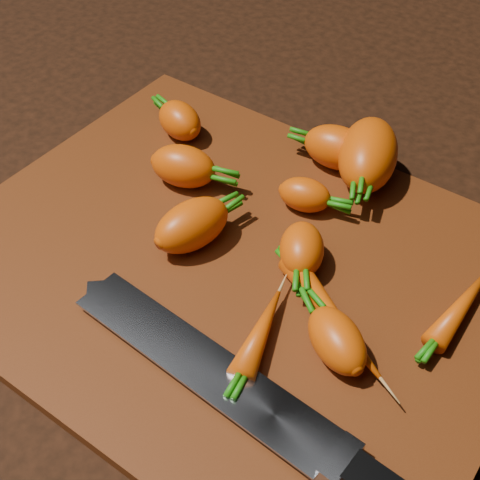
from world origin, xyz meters
The scene contains 14 objects.
ground centered at (0.00, 0.00, -0.01)m, with size 2.00×2.00×0.01m, color black.
cutting_board centered at (0.00, 0.00, 0.01)m, with size 0.50×0.40×0.01m, color #652D11.
carrot_0 centered at (-0.10, 0.06, 0.03)m, with size 0.07×0.04×0.04m, color #DE4900.
carrot_1 centered at (-0.16, 0.12, 0.03)m, with size 0.06×0.04×0.04m, color #DE4900.
carrot_2 centered at (0.04, 0.17, 0.04)m, with size 0.10×0.06×0.06m, color #DE4900.
carrot_3 centered at (-0.04, 0.00, 0.03)m, with size 0.07×0.04×0.04m, color #DE4900.
carrot_4 centered at (0.01, 0.17, 0.03)m, with size 0.07×0.04×0.04m, color #DE4900.
carrot_5 centered at (0.01, 0.10, 0.03)m, with size 0.05×0.03×0.03m, color #DE4900.
carrot_6 centered at (0.12, -0.03, 0.03)m, with size 0.06×0.04×0.04m, color #DE4900.
carrot_7 centered at (0.19, 0.06, 0.02)m, with size 0.10×0.02×0.02m, color #DE4900.
carrot_8 centered at (0.11, -0.01, 0.02)m, with size 0.13×0.02×0.02m, color #DE4900.
carrot_9 centered at (0.07, -0.06, 0.02)m, with size 0.09×0.02×0.02m, color #DE4900.
carrot_10 centered at (0.05, 0.03, 0.03)m, with size 0.06×0.04×0.04m, color #DE4900.
knife centered at (0.07, -0.11, 0.02)m, with size 0.39×0.06×0.02m.
Camera 1 is at (0.24, -0.32, 0.45)m, focal length 50.00 mm.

